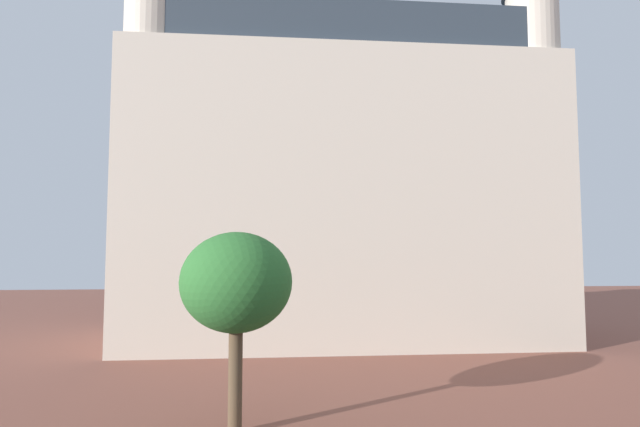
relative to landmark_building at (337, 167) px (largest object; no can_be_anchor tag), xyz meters
The scene contains 2 objects.
landmark_building is the anchor object (origin of this frame).
tree_curb_far 16.65m from the landmark_building, 107.71° to the right, with size 3.17×3.17×5.60m.
Camera 1 is at (-1.12, -0.84, 5.03)m, focal length 28.56 mm.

